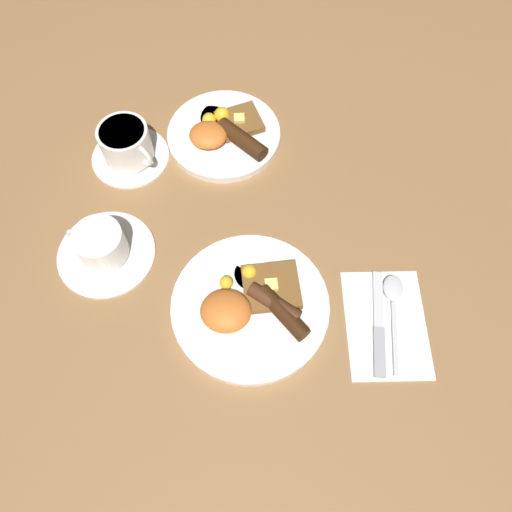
{
  "coord_description": "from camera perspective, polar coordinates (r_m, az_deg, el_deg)",
  "views": [
    {
      "loc": [
        0.03,
        -0.29,
        0.75
      ],
      "look_at": [
        0.0,
        0.08,
        0.03
      ],
      "focal_mm": 35.0,
      "sensor_mm": 36.0,
      "label": 1
    }
  ],
  "objects": [
    {
      "name": "breakfast_plate_near",
      "position": [
        0.79,
        -0.67,
        -5.52
      ],
      "size": [
        0.25,
        0.25,
        0.05
      ],
      "color": "white",
      "rests_on": "ground_plane"
    },
    {
      "name": "ground_plane",
      "position": [
        0.8,
        -0.67,
        -5.93
      ],
      "size": [
        3.0,
        3.0,
        0.0
      ],
      "primitive_type": "plane",
      "color": "olive"
    },
    {
      "name": "knife",
      "position": [
        0.81,
        13.87,
        -8.03
      ],
      "size": [
        0.02,
        0.17,
        0.01
      ],
      "rotation": [
        0.0,
        0.0,
        1.57
      ],
      "color": "silver",
      "rests_on": "napkin"
    },
    {
      "name": "breakfast_plate_far",
      "position": [
        0.97,
        -3.71,
        13.9
      ],
      "size": [
        0.21,
        0.21,
        0.05
      ],
      "color": "white",
      "rests_on": "ground_plane"
    },
    {
      "name": "napkin",
      "position": [
        0.82,
        14.61,
        -7.49
      ],
      "size": [
        0.14,
        0.19,
        0.01
      ],
      "primitive_type": "cube",
      "rotation": [
        0.0,
        0.0,
        0.11
      ],
      "color": "white",
      "rests_on": "ground_plane"
    },
    {
      "name": "teacup_far",
      "position": [
        0.95,
        -14.52,
        12.06
      ],
      "size": [
        0.14,
        0.14,
        0.07
      ],
      "color": "white",
      "rests_on": "ground_plane"
    },
    {
      "name": "spoon",
      "position": [
        0.83,
        15.43,
        -4.69
      ],
      "size": [
        0.03,
        0.17,
        0.01
      ],
      "rotation": [
        0.0,
        0.0,
        1.57
      ],
      "color": "silver",
      "rests_on": "napkin"
    },
    {
      "name": "teacup_near",
      "position": [
        0.86,
        -17.16,
        0.98
      ],
      "size": [
        0.16,
        0.16,
        0.07
      ],
      "color": "white",
      "rests_on": "ground_plane"
    }
  ]
}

